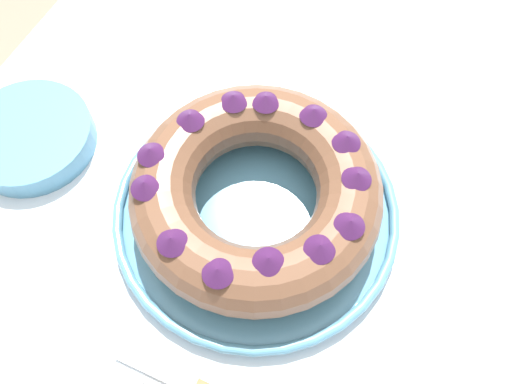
{
  "coord_description": "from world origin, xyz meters",
  "views": [
    {
      "loc": [
        -0.25,
        -0.08,
        1.34
      ],
      "look_at": [
        -0.01,
        0.03,
        0.83
      ],
      "focal_mm": 35.0,
      "sensor_mm": 36.0,
      "label": 1
    }
  ],
  "objects": [
    {
      "name": "ground_plane",
      "position": [
        0.0,
        0.0,
        0.0
      ],
      "size": [
        8.0,
        8.0,
        0.0
      ],
      "primitive_type": "plane",
      "color": "gray"
    },
    {
      "name": "side_bowl",
      "position": [
        -0.03,
        0.35,
        0.79
      ],
      "size": [
        0.17,
        0.17,
        0.03
      ],
      "primitive_type": "cylinder",
      "color": "#518EB2",
      "rests_on": "dining_table"
    },
    {
      "name": "serving_dish",
      "position": [
        -0.01,
        0.03,
        0.78
      ],
      "size": [
        0.35,
        0.35,
        0.02
      ],
      "color": "#518EB2",
      "rests_on": "dining_table"
    },
    {
      "name": "bundt_cake",
      "position": [
        -0.01,
        0.03,
        0.83
      ],
      "size": [
        0.29,
        0.29,
        0.09
      ],
      "color": "brown",
      "rests_on": "serving_dish"
    },
    {
      "name": "dining_table",
      "position": [
        0.0,
        0.0,
        0.67
      ],
      "size": [
        1.23,
        0.95,
        0.77
      ],
      "color": "silver",
      "rests_on": "ground_plane"
    }
  ]
}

